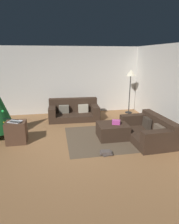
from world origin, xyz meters
name	(u,v)px	position (x,y,z in m)	size (l,w,h in m)	color
ground_plane	(69,147)	(0.00, 0.00, 0.00)	(6.40, 6.40, 0.00)	brown
rear_partition	(62,81)	(0.00, 3.14, 1.30)	(6.40, 0.12, 2.60)	beige
couch_left	(74,111)	(0.36, 2.25, 0.28)	(1.81, 0.93, 0.73)	#332319
couch_right	(150,131)	(2.24, 0.03, 0.26)	(1.05, 1.62, 0.65)	#332319
ottoman	(113,131)	(1.28, 0.35, 0.21)	(0.83, 0.71, 0.41)	#332319
gift_box	(116,122)	(1.36, 0.33, 0.47)	(0.22, 0.16, 0.11)	#B23F8C
tv_remote	(117,121)	(1.45, 0.52, 0.42)	(0.05, 0.16, 0.02)	black
side_table	(16,132)	(-1.35, 0.50, 0.30)	(0.52, 0.44, 0.59)	#4C3323
laptop	(14,121)	(-1.38, 0.44, 0.64)	(0.47, 0.50, 0.18)	silver
book_stack	(106,153)	(0.84, -0.57, 0.05)	(0.33, 0.26, 0.10)	#4C423D
corner_lamp	(131,76)	(2.65, 2.60, 1.48)	(0.36, 0.36, 1.74)	black
area_rug	(112,137)	(1.28, 0.35, 0.00)	(2.60, 2.00, 0.01)	brown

